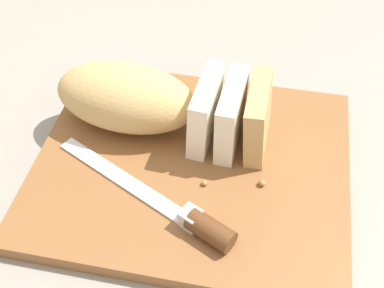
# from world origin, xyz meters

# --- Properties ---
(ground_plane) EXTENTS (3.00, 3.00, 0.00)m
(ground_plane) POSITION_xyz_m (0.00, 0.00, 0.00)
(ground_plane) COLOR gray
(cutting_board) EXTENTS (0.37, 0.32, 0.02)m
(cutting_board) POSITION_xyz_m (0.00, 0.00, 0.01)
(cutting_board) COLOR brown
(cutting_board) RESTS_ON ground_plane
(bread_loaf) EXTENTS (0.26, 0.10, 0.08)m
(bread_loaf) POSITION_xyz_m (-0.06, 0.05, 0.06)
(bread_loaf) COLOR tan
(bread_loaf) RESTS_ON cutting_board
(bread_knife) EXTENTS (0.23, 0.12, 0.02)m
(bread_knife) POSITION_xyz_m (0.01, -0.08, 0.03)
(bread_knife) COLOR silver
(bread_knife) RESTS_ON cutting_board
(crumb_near_knife) EXTENTS (0.01, 0.01, 0.01)m
(crumb_near_knife) POSITION_xyz_m (0.03, 0.01, 0.02)
(crumb_near_knife) COLOR #A8753D
(crumb_near_knife) RESTS_ON cutting_board
(crumb_near_loaf) EXTENTS (0.01, 0.01, 0.01)m
(crumb_near_loaf) POSITION_xyz_m (0.08, -0.02, 0.02)
(crumb_near_loaf) COLOR #A8753D
(crumb_near_loaf) RESTS_ON cutting_board
(crumb_stray_left) EXTENTS (0.01, 0.01, 0.01)m
(crumb_stray_left) POSITION_xyz_m (0.02, -0.03, 0.02)
(crumb_stray_left) COLOR #A8753D
(crumb_stray_left) RESTS_ON cutting_board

